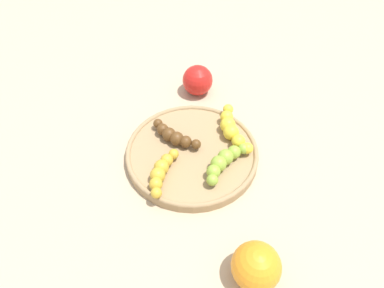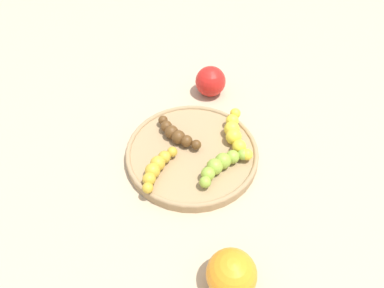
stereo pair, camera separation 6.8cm
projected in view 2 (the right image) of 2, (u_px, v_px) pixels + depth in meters
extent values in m
plane|color=tan|center=(192.00, 156.00, 0.70)|extent=(2.40, 2.40, 0.00)
cylinder|color=#A08259|center=(192.00, 154.00, 0.70)|extent=(0.27, 0.27, 0.02)
torus|color=#A08259|center=(192.00, 151.00, 0.69)|extent=(0.27, 0.27, 0.01)
sphere|color=#8CAD38|center=(243.00, 155.00, 0.66)|extent=(0.02, 0.02, 0.02)
sphere|color=#8CAD38|center=(233.00, 157.00, 0.66)|extent=(0.03, 0.03, 0.03)
sphere|color=#8CAD38|center=(223.00, 161.00, 0.65)|extent=(0.03, 0.03, 0.03)
sphere|color=#8CAD38|center=(215.00, 167.00, 0.64)|extent=(0.03, 0.03, 0.03)
sphere|color=#8CAD38|center=(208.00, 174.00, 0.63)|extent=(0.03, 0.03, 0.03)
sphere|color=#8CAD38|center=(203.00, 182.00, 0.62)|extent=(0.02, 0.02, 0.02)
sphere|color=yellow|center=(235.00, 113.00, 0.74)|extent=(0.02, 0.02, 0.02)
sphere|color=yellow|center=(232.00, 121.00, 0.72)|extent=(0.03, 0.03, 0.03)
sphere|color=yellow|center=(232.00, 129.00, 0.71)|extent=(0.03, 0.03, 0.03)
sphere|color=yellow|center=(234.00, 138.00, 0.69)|extent=(0.03, 0.03, 0.03)
sphere|color=yellow|center=(239.00, 146.00, 0.68)|extent=(0.03, 0.03, 0.03)
sphere|color=yellow|center=(247.00, 154.00, 0.66)|extent=(0.02, 0.02, 0.02)
sphere|color=#593819|center=(163.00, 120.00, 0.73)|extent=(0.02, 0.02, 0.02)
sphere|color=#593819|center=(166.00, 126.00, 0.72)|extent=(0.02, 0.02, 0.02)
sphere|color=#593819|center=(172.00, 132.00, 0.70)|extent=(0.03, 0.03, 0.03)
sphere|color=#593819|center=(178.00, 137.00, 0.69)|extent=(0.03, 0.03, 0.03)
sphere|color=#593819|center=(187.00, 141.00, 0.69)|extent=(0.02, 0.02, 0.02)
sphere|color=#593819|center=(196.00, 144.00, 0.68)|extent=(0.02, 0.02, 0.02)
sphere|color=gold|center=(172.00, 152.00, 0.67)|extent=(0.02, 0.02, 0.02)
sphere|color=gold|center=(164.00, 157.00, 0.66)|extent=(0.02, 0.02, 0.02)
sphere|color=gold|center=(158.00, 163.00, 0.65)|extent=(0.03, 0.03, 0.03)
sphere|color=gold|center=(153.00, 171.00, 0.64)|extent=(0.03, 0.03, 0.03)
sphere|color=gold|center=(149.00, 179.00, 0.62)|extent=(0.02, 0.02, 0.02)
sphere|color=gold|center=(148.00, 188.00, 0.61)|extent=(0.02, 0.02, 0.02)
sphere|color=red|center=(210.00, 81.00, 0.81)|extent=(0.07, 0.07, 0.07)
sphere|color=orange|center=(231.00, 274.00, 0.50)|extent=(0.08, 0.08, 0.08)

